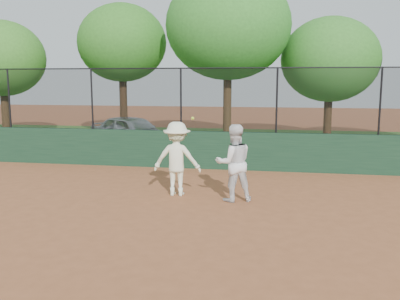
% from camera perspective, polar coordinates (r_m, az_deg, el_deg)
% --- Properties ---
extents(ground, '(80.00, 80.00, 0.00)m').
position_cam_1_polar(ground, '(8.74, -7.86, -9.87)').
color(ground, '#9B5632').
rests_on(ground, ground).
extents(back_wall, '(26.00, 0.20, 1.20)m').
position_cam_1_polar(back_wall, '(14.27, -0.45, 0.03)').
color(back_wall, '#1C3E26').
rests_on(back_wall, ground).
extents(grass_strip, '(36.00, 12.00, 0.01)m').
position_cam_1_polar(grass_strip, '(20.22, 2.70, 0.93)').
color(grass_strip, '#2B541A').
rests_on(grass_strip, ground).
extents(parked_car, '(4.37, 3.46, 1.39)m').
position_cam_1_polar(parked_car, '(18.47, -8.62, 2.25)').
color(parked_car, '#B1B7BB').
rests_on(parked_car, ground).
extents(player_second, '(1.06, 0.95, 1.80)m').
position_cam_1_polar(player_second, '(10.38, 4.34, -1.66)').
color(player_second, white).
rests_on(player_second, ground).
extents(player_main, '(1.18, 0.71, 1.97)m').
position_cam_1_polar(player_main, '(10.89, -2.97, -1.13)').
color(player_main, white).
rests_on(player_main, ground).
extents(fence_assembly, '(26.00, 0.06, 2.00)m').
position_cam_1_polar(fence_assembly, '(14.12, -0.58, 6.60)').
color(fence_assembly, black).
rests_on(fence_assembly, back_wall).
extents(tree_0, '(4.03, 3.66, 5.55)m').
position_cam_1_polar(tree_0, '(22.87, -24.04, 10.63)').
color(tree_0, '#4C321B').
rests_on(tree_0, ground).
extents(tree_1, '(4.21, 3.82, 6.37)m').
position_cam_1_polar(tree_1, '(21.79, -9.97, 13.31)').
color(tree_1, '#3C2614').
rests_on(tree_1, ground).
extents(tree_2, '(5.27, 4.79, 7.36)m').
position_cam_1_polar(tree_2, '(19.42, 3.61, 15.59)').
color(tree_2, '#4D341B').
rests_on(tree_2, ground).
extents(tree_3, '(4.29, 3.90, 5.56)m').
position_cam_1_polar(tree_3, '(20.70, 16.32, 11.02)').
color(tree_3, '#412815').
rests_on(tree_3, ground).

